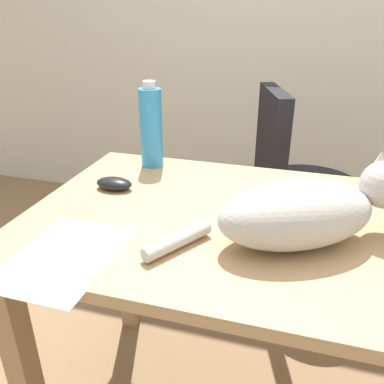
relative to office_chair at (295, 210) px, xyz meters
The scene contains 6 objects.
desk 0.80m from the office_chair, 80.29° to the right, with size 1.64×0.74×0.76m.
office_chair is the anchor object (origin of this frame).
cat 0.93m from the office_chair, 88.73° to the right, with size 0.55×0.34×0.20m.
computer_mouse 0.93m from the office_chair, 127.56° to the right, with size 0.11×0.06×0.04m, color black.
paper_sheet 1.19m from the office_chair, 114.48° to the right, with size 0.21×0.30×0.00m, color white.
water_bottle 0.82m from the office_chair, 136.28° to the right, with size 0.07×0.07×0.28m.
Camera 1 is at (-0.14, -0.89, 1.25)m, focal length 36.97 mm.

